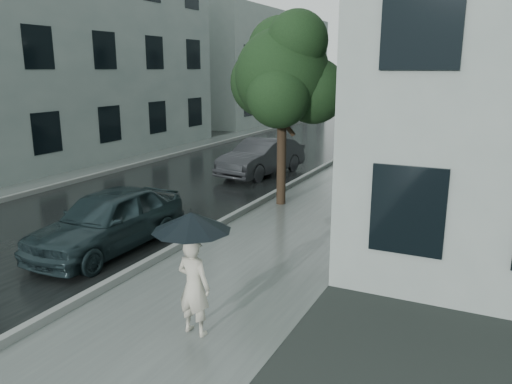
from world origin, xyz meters
The scene contains 14 objects.
ground centered at (0.00, 0.00, 0.00)m, with size 120.00×120.00×0.00m, color black.
sidewalk centered at (0.25, 12.00, 0.00)m, with size 3.50×60.00×0.01m, color slate.
kerb_near centered at (-1.57, 12.00, 0.07)m, with size 0.15×60.00×0.15m, color slate.
asphalt_road centered at (-5.08, 12.00, 0.00)m, with size 6.85×60.00×0.00m, color black.
kerb_far centered at (-8.57, 12.00, 0.07)m, with size 0.15×60.00×0.15m, color slate.
sidewalk_far centered at (-9.50, 12.00, 0.00)m, with size 1.70×60.00×0.01m, color #4C5451.
building_far_a centered at (-13.77, 8.00, 4.75)m, with size 7.02×20.00×9.50m.
building_far_b centered at (-13.77, 30.00, 4.00)m, with size 7.02×18.00×8.00m.
pedestrian centered at (0.71, -1.00, 0.76)m, with size 0.55×0.36×1.50m, color beige.
umbrella centered at (0.70, -1.00, 1.76)m, with size 1.53×1.53×1.01m.
street_tree centered at (-1.03, 6.49, 3.72)m, with size 3.46×3.15×5.41m.
lamp_post centered at (-0.84, 13.22, 3.07)m, with size 0.81×0.49×5.37m.
car_near centered at (-2.92, 1.22, 0.68)m, with size 1.59×3.96×1.35m, color #1A292C.
car_far centered at (-3.30, 9.90, 0.68)m, with size 1.43×4.10×1.35m, color #25282B.
Camera 1 is at (4.48, -6.72, 3.87)m, focal length 35.00 mm.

